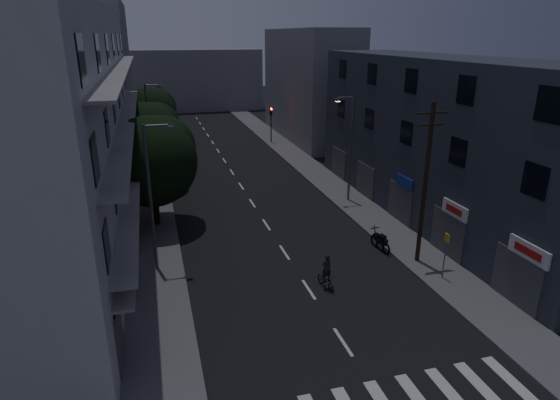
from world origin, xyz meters
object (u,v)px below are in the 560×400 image
bus_stop_sign (446,248)px  motorcycle (380,242)px  cyclist (326,277)px  utility_pole (425,182)px

bus_stop_sign → motorcycle: (-1.45, 4.30, -1.37)m
bus_stop_sign → cyclist: bearing=171.8°
utility_pole → motorcycle: bearing=120.2°
motorcycle → cyclist: (-4.80, -3.41, 0.12)m
cyclist → motorcycle: bearing=23.9°
bus_stop_sign → motorcycle: bearing=108.6°
utility_pole → bus_stop_sign: (0.20, -2.17, -2.98)m
utility_pole → cyclist: size_ratio=4.67×
motorcycle → utility_pole: bearing=-65.2°
utility_pole → cyclist: utility_pole is taller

